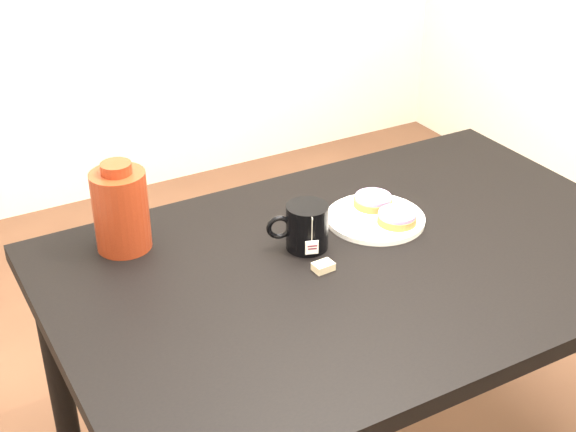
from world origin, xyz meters
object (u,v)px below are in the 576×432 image
(bagel_front, at_px, (397,218))
(teabag_pouch, at_px, (323,267))
(table, at_px, (362,287))
(bagel_package, at_px, (121,209))
(plate, at_px, (375,218))
(bagel_back, at_px, (373,201))
(mug, at_px, (306,227))

(bagel_front, xyz_separation_m, teabag_pouch, (-0.25, -0.07, -0.02))
(table, bearing_deg, bagel_package, 146.06)
(bagel_front, bearing_deg, plate, 118.32)
(bagel_back, relative_size, mug, 0.86)
(bagel_back, distance_m, bagel_package, 0.62)
(bagel_front, distance_m, bagel_package, 0.65)
(bagel_back, xyz_separation_m, bagel_front, (-0.00, -0.10, 0.00))
(bagel_back, height_order, teabag_pouch, bagel_back)
(mug, relative_size, bagel_package, 0.72)
(bagel_front, bearing_deg, table, -153.64)
(table, height_order, bagel_package, bagel_package)
(bagel_back, bearing_deg, bagel_front, -90.04)
(mug, height_order, bagel_package, bagel_package)
(bagel_back, bearing_deg, table, -130.00)
(bagel_front, height_order, mug, mug)
(table, bearing_deg, mug, 133.61)
(bagel_back, bearing_deg, bagel_package, 167.14)
(bagel_front, height_order, bagel_package, bagel_package)
(table, distance_m, bagel_package, 0.58)
(mug, xyz_separation_m, teabag_pouch, (-0.02, -0.10, -0.05))
(bagel_package, bearing_deg, table, -33.94)
(bagel_front, distance_m, teabag_pouch, 0.26)
(bagel_front, bearing_deg, teabag_pouch, -163.62)
(bagel_back, xyz_separation_m, bagel_package, (-0.60, 0.14, 0.07))
(bagel_package, bearing_deg, bagel_back, -12.86)
(plate, relative_size, bagel_back, 1.83)
(bagel_back, xyz_separation_m, teabag_pouch, (-0.25, -0.17, -0.02))
(bagel_front, relative_size, mug, 0.84)
(teabag_pouch, bearing_deg, bagel_package, 138.16)
(table, bearing_deg, bagel_back, 50.00)
(plate, xyz_separation_m, teabag_pouch, (-0.23, -0.12, 0.00))
(table, distance_m, mug, 0.19)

